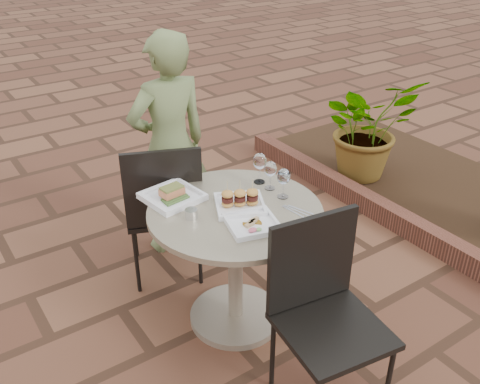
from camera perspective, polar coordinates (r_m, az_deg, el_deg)
ground at (r=3.13m, az=-2.27°, el=-13.73°), size 60.00×60.00×0.00m
cafe_table at (r=2.86m, az=-0.50°, el=-6.07°), size 0.90×0.90×0.73m
chair_far at (r=3.17m, az=-8.17°, el=-1.12°), size 0.57×0.57×0.93m
chair_near at (r=2.46m, az=8.79°, el=-11.33°), size 0.50×0.50×0.93m
diner at (r=3.43m, az=-7.53°, el=4.84°), size 0.54×0.35×1.47m
plate_salmon at (r=2.82m, az=-7.23°, el=-0.39°), size 0.31×0.31×0.07m
plate_sliders at (r=2.72m, az=-0.01°, el=-1.02°), size 0.33×0.33×0.16m
plate_tuna at (r=2.58m, az=1.31°, el=-3.35°), size 0.29×0.29×0.03m
wine_glass_right at (r=2.78m, az=4.67°, el=1.57°), size 0.07×0.07×0.17m
wine_glass_mid at (r=2.92m, az=2.12°, el=3.23°), size 0.08×0.08×0.18m
wine_glass_far at (r=2.86m, az=3.26°, el=2.39°), size 0.07×0.07×0.16m
steel_ramekin at (r=2.65m, az=-5.22°, el=-2.32°), size 0.08×0.08×0.05m
cutlery_set at (r=2.72m, az=6.14°, el=-2.04°), size 0.12×0.19×0.00m
planter_curb at (r=4.14m, az=14.45°, el=-1.67°), size 0.12×3.00×0.15m
mulch_bed at (r=4.66m, az=20.22°, el=0.38°), size 1.30×3.00×0.06m
potted_plant_a at (r=4.49m, az=13.43°, el=6.76°), size 0.87×0.79×0.85m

